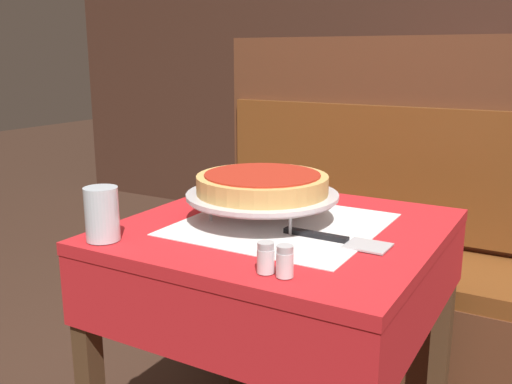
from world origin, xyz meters
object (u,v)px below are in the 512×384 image
object	(u,v)px
water_glass_near	(102,214)
condiment_caddy	(457,127)
dining_table_rear	(466,156)
pizza_server	(338,239)
salt_shaker	(266,258)
pepper_shaker	(285,261)
deep_dish_pizza	(262,183)
dining_table_front	(281,269)
pizza_pan_stand	(262,197)
booth_bench	(380,277)

from	to	relation	value
water_glass_near	condiment_caddy	bearing A→B (deg)	80.34
dining_table_rear	pizza_server	distance (m)	1.84
salt_shaker	condiment_caddy	world-z (taller)	condiment_caddy
pepper_shaker	deep_dish_pizza	bearing A→B (deg)	125.88
dining_table_rear	condiment_caddy	size ratio (longest dim) A/B	5.61
pizza_server	condiment_caddy	world-z (taller)	condiment_caddy
dining_table_front	pizza_pan_stand	xyz separation A→B (m)	(-0.06, -0.00, 0.18)
pizza_pan_stand	salt_shaker	size ratio (longest dim) A/B	6.25
water_glass_near	condiment_caddy	xyz separation A→B (m)	(0.36, 2.11, -0.01)
booth_bench	water_glass_near	world-z (taller)	booth_bench
water_glass_near	pizza_pan_stand	bearing A→B (deg)	52.67
dining_table_rear	booth_bench	bearing A→B (deg)	-94.43
pizza_pan_stand	salt_shaker	bearing A→B (deg)	-59.60
booth_bench	pizza_server	world-z (taller)	booth_bench
condiment_caddy	water_glass_near	bearing A→B (deg)	-99.66
booth_bench	pizza_pan_stand	size ratio (longest dim) A/B	3.68
dining_table_front	booth_bench	distance (m)	0.75
pepper_shaker	pizza_pan_stand	bearing A→B (deg)	125.88
water_glass_near	pepper_shaker	bearing A→B (deg)	1.18
condiment_caddy	salt_shaker	bearing A→B (deg)	-88.53
booth_bench	condiment_caddy	world-z (taller)	booth_bench
booth_bench	pizza_pan_stand	bearing A→B (deg)	-97.95
dining_table_front	salt_shaker	world-z (taller)	salt_shaker
booth_bench	pepper_shaker	size ratio (longest dim) A/B	22.84
dining_table_front	condiment_caddy	bearing A→B (deg)	87.87
booth_bench	pepper_shaker	bearing A→B (deg)	-83.28
pizza_server	dining_table_front	bearing A→B (deg)	161.18
pizza_pan_stand	pepper_shaker	distance (m)	0.37
deep_dish_pizza	pizza_server	size ratio (longest dim) A/B	1.31
dining_table_rear	dining_table_front	bearing A→B (deg)	-94.06
pizza_server	water_glass_near	distance (m)	0.53
dining_table_rear	pepper_shaker	bearing A→B (deg)	-89.02
pizza_pan_stand	pizza_server	world-z (taller)	pizza_pan_stand
dining_table_front	pizza_server	bearing A→B (deg)	-18.82
pizza_server	pepper_shaker	distance (m)	0.25
booth_bench	pizza_pan_stand	world-z (taller)	booth_bench
pizza_server	salt_shaker	distance (m)	0.25
dining_table_front	pepper_shaker	size ratio (longest dim) A/B	12.23
salt_shaker	deep_dish_pizza	bearing A→B (deg)	120.40
deep_dish_pizza	pepper_shaker	world-z (taller)	deep_dish_pizza
pizza_pan_stand	water_glass_near	world-z (taller)	water_glass_near
salt_shaker	pepper_shaker	world-z (taller)	same
pizza_pan_stand	booth_bench	bearing A→B (deg)	82.05
booth_bench	dining_table_rear	bearing A→B (deg)	85.57
salt_shaker	dining_table_rear	bearing A→B (deg)	89.85
booth_bench	pizza_server	xyz separation A→B (m)	(0.13, -0.76, 0.39)
deep_dish_pizza	salt_shaker	xyz separation A→B (m)	(0.18, -0.30, -0.07)
pizza_pan_stand	condiment_caddy	world-z (taller)	condiment_caddy
water_glass_near	pepper_shaker	world-z (taller)	water_glass_near
dining_table_front	salt_shaker	bearing A→B (deg)	-68.19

